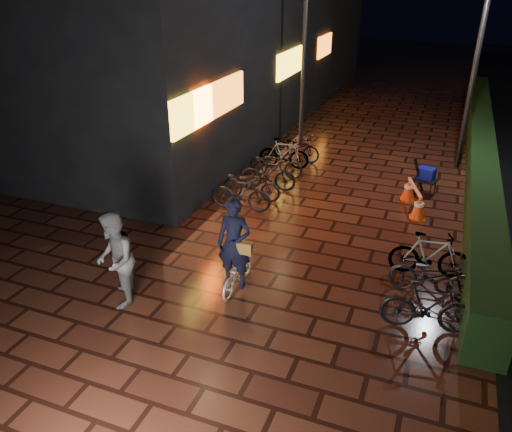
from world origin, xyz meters
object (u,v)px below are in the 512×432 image
at_px(traffic_barrier, 413,198).
at_px(cart_assembly, 425,175).
at_px(bystander_person, 115,260).
at_px(cyclist, 236,257).

bearing_deg(traffic_barrier, cart_assembly, 80.61).
height_order(bystander_person, traffic_barrier, bystander_person).
xyz_separation_m(cyclist, cart_assembly, (3.00, 6.12, -0.16)).
distance_m(bystander_person, cyclist, 2.20).
bearing_deg(cart_assembly, cyclist, -116.08).
height_order(bystander_person, cart_assembly, bystander_person).
height_order(bystander_person, cyclist, cyclist).
relative_size(cyclist, traffic_barrier, 1.28).
xyz_separation_m(bystander_person, cyclist, (1.84, 1.18, -0.20)).
height_order(traffic_barrier, cart_assembly, cart_assembly).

